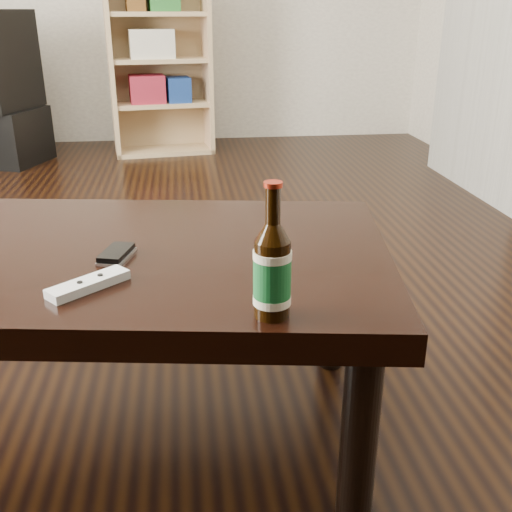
{
  "coord_description": "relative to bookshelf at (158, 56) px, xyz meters",
  "views": [
    {
      "loc": [
        0.45,
        -2.26,
        1.05
      ],
      "look_at": [
        0.57,
        -1.27,
        0.63
      ],
      "focal_mm": 42.0,
      "sensor_mm": 36.0,
      "label": 1
    }
  ],
  "objects": [
    {
      "name": "floor",
      "position": [
        -0.29,
        -2.51,
        -0.73
      ],
      "size": [
        5.0,
        6.0,
        0.01
      ],
      "primitive_type": "cube",
      "color": "black",
      "rests_on": "ground"
    },
    {
      "name": "bookshelf",
      "position": [
        0.0,
        0.0,
        0.0
      ],
      "size": [
        0.79,
        0.44,
        1.39
      ],
      "rotation": [
        0.0,
        0.0,
        0.14
      ],
      "color": "tan",
      "rests_on": "floor"
    },
    {
      "name": "coffee_table",
      "position": [
        -0.04,
        -3.39,
        -0.28
      ],
      "size": [
        1.47,
        0.99,
        0.51
      ],
      "rotation": [
        0.0,
        0.0,
        -0.15
      ],
      "color": "black",
      "rests_on": "floor"
    },
    {
      "name": "beer_bottle",
      "position": [
        0.31,
        -3.78,
        -0.12
      ],
      "size": [
        0.08,
        0.08,
        0.26
      ],
      "rotation": [
        0.0,
        0.0,
        -0.06
      ],
      "color": "black",
      "rests_on": "coffee_table"
    },
    {
      "name": "phone",
      "position": [
        -0.01,
        -3.45,
        -0.2
      ],
      "size": [
        0.09,
        0.12,
        0.02
      ],
      "rotation": [
        0.0,
        0.0,
        -0.29
      ],
      "color": "silver",
      "rests_on": "coffee_table"
    },
    {
      "name": "remote",
      "position": [
        -0.05,
        -3.62,
        -0.2
      ],
      "size": [
        0.17,
        0.15,
        0.02
      ],
      "rotation": [
        0.0,
        0.0,
        -0.87
      ],
      "color": "silver",
      "rests_on": "coffee_table"
    }
  ]
}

